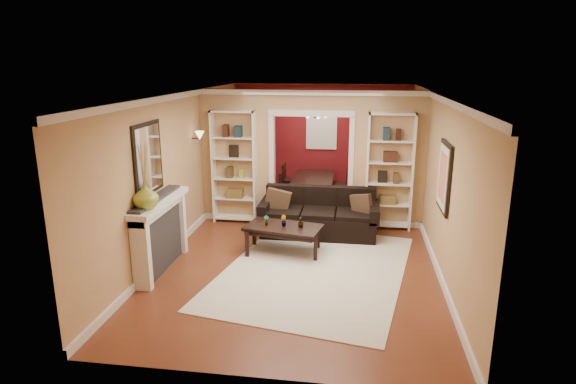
% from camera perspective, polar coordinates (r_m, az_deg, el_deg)
% --- Properties ---
extents(floor, '(8.00, 8.00, 0.00)m').
position_cam_1_polar(floor, '(8.93, 1.91, -5.97)').
color(floor, brown).
rests_on(floor, ground).
extents(ceiling, '(8.00, 8.00, 0.00)m').
position_cam_1_polar(ceiling, '(8.35, 2.07, 11.59)').
color(ceiling, white).
rests_on(ceiling, ground).
extents(wall_back, '(8.00, 0.00, 8.00)m').
position_cam_1_polar(wall_back, '(12.46, 4.00, 6.47)').
color(wall_back, tan).
rests_on(wall_back, ground).
extents(wall_front, '(8.00, 0.00, 8.00)m').
position_cam_1_polar(wall_front, '(4.76, -3.31, -7.91)').
color(wall_front, tan).
rests_on(wall_front, ground).
extents(wall_left, '(0.00, 8.00, 8.00)m').
position_cam_1_polar(wall_left, '(9.06, -12.33, 2.89)').
color(wall_left, tan).
rests_on(wall_left, ground).
extents(wall_right, '(0.00, 8.00, 8.00)m').
position_cam_1_polar(wall_right, '(8.60, 17.06, 1.94)').
color(wall_right, tan).
rests_on(wall_right, ground).
extents(partition_wall, '(4.50, 0.15, 2.70)m').
position_cam_1_polar(partition_wall, '(9.71, 2.76, 4.03)').
color(partition_wall, tan).
rests_on(partition_wall, floor).
extents(red_back_panel, '(4.44, 0.04, 2.64)m').
position_cam_1_polar(red_back_panel, '(12.44, 3.99, 6.31)').
color(red_back_panel, maroon).
rests_on(red_back_panel, floor).
extents(dining_window, '(0.78, 0.03, 0.98)m').
position_cam_1_polar(dining_window, '(12.36, 3.99, 7.33)').
color(dining_window, '#8CA5CC').
rests_on(dining_window, wall_back).
extents(area_rug, '(3.38, 4.25, 0.01)m').
position_cam_1_polar(area_rug, '(7.80, 3.21, -9.16)').
color(area_rug, silver).
rests_on(area_rug, floor).
extents(sofa, '(2.25, 0.97, 0.88)m').
position_cam_1_polar(sofa, '(9.19, 3.70, -2.48)').
color(sofa, black).
rests_on(sofa, floor).
extents(pillow_left, '(0.46, 0.14, 0.46)m').
position_cam_1_polar(pillow_left, '(9.20, -1.24, -1.00)').
color(pillow_left, brown).
rests_on(pillow_left, sofa).
extents(pillow_right, '(0.41, 0.30, 0.40)m').
position_cam_1_polar(pillow_right, '(9.09, 8.72, -1.57)').
color(pillow_right, brown).
rests_on(pillow_right, sofa).
extents(coffee_table, '(1.40, 0.93, 0.49)m').
position_cam_1_polar(coffee_table, '(8.38, -0.53, -5.63)').
color(coffee_table, black).
rests_on(coffee_table, floor).
extents(plant_left, '(0.11, 0.09, 0.18)m').
position_cam_1_polar(plant_left, '(8.32, -2.58, -3.38)').
color(plant_left, '#336626').
rests_on(plant_left, coffee_table).
extents(plant_center, '(0.14, 0.14, 0.19)m').
position_cam_1_polar(plant_center, '(8.27, -0.54, -3.42)').
color(plant_center, '#336626').
rests_on(plant_center, coffee_table).
extents(plant_right, '(0.13, 0.13, 0.19)m').
position_cam_1_polar(plant_right, '(8.23, 1.53, -3.54)').
color(plant_right, '#336626').
rests_on(plant_right, coffee_table).
extents(bookshelf_left, '(0.90, 0.30, 2.30)m').
position_cam_1_polar(bookshelf_left, '(9.85, -6.38, 2.93)').
color(bookshelf_left, white).
rests_on(bookshelf_left, floor).
extents(bookshelf_right, '(0.90, 0.30, 2.30)m').
position_cam_1_polar(bookshelf_right, '(9.57, 11.93, 2.33)').
color(bookshelf_right, white).
rests_on(bookshelf_right, floor).
extents(fireplace, '(0.32, 1.70, 1.16)m').
position_cam_1_polar(fireplace, '(7.87, -14.68, -4.95)').
color(fireplace, white).
rests_on(fireplace, floor).
extents(vase, '(0.47, 0.47, 0.39)m').
position_cam_1_polar(vase, '(7.22, -16.52, -0.43)').
color(vase, '#91A133').
rests_on(vase, fireplace).
extents(mirror, '(0.03, 0.95, 1.10)m').
position_cam_1_polar(mirror, '(7.60, -16.26, 3.81)').
color(mirror, silver).
rests_on(mirror, wall_left).
extents(wall_sconce, '(0.18, 0.18, 0.22)m').
position_cam_1_polar(wall_sconce, '(9.45, -10.77, 6.43)').
color(wall_sconce, '#FFE0A5').
rests_on(wall_sconce, wall_left).
extents(framed_art, '(0.04, 0.85, 1.05)m').
position_cam_1_polar(framed_art, '(7.59, 17.97, 1.72)').
color(framed_art, black).
rests_on(framed_art, wall_right).
extents(dining_table, '(1.72, 0.96, 0.60)m').
position_cam_1_polar(dining_table, '(11.42, 3.18, 0.31)').
color(dining_table, black).
rests_on(dining_table, floor).
extents(dining_chair_nw, '(0.46, 0.46, 0.78)m').
position_cam_1_polar(dining_chair_nw, '(11.17, 0.24, 0.47)').
color(dining_chair_nw, black).
rests_on(dining_chair_nw, floor).
extents(dining_chair_ne, '(0.54, 0.54, 0.87)m').
position_cam_1_polar(dining_chair_ne, '(11.06, 5.89, 0.47)').
color(dining_chair_ne, black).
rests_on(dining_chair_ne, floor).
extents(dining_chair_sw, '(0.56, 0.56, 0.86)m').
position_cam_1_polar(dining_chair_sw, '(11.73, 0.65, 1.39)').
color(dining_chair_sw, black).
rests_on(dining_chair_sw, floor).
extents(dining_chair_se, '(0.47, 0.47, 0.77)m').
position_cam_1_polar(dining_chair_se, '(11.66, 6.02, 0.97)').
color(dining_chair_se, black).
rests_on(dining_chair_se, floor).
extents(chandelier, '(0.50, 0.50, 0.30)m').
position_cam_1_polar(chandelier, '(11.09, 3.55, 8.90)').
color(chandelier, '#39221A').
rests_on(chandelier, ceiling).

